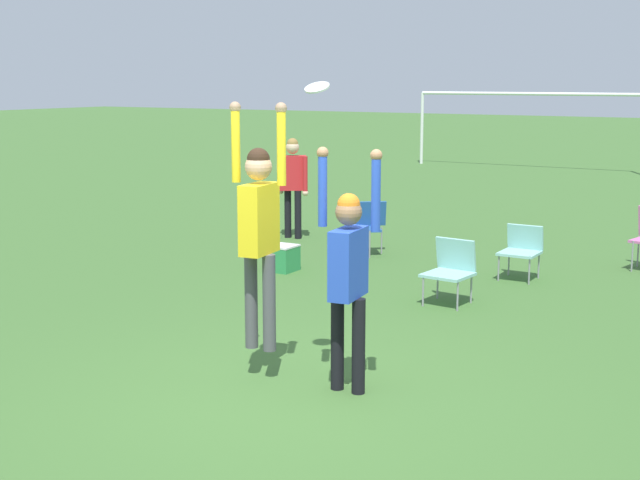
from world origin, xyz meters
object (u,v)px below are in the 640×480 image
(person_defending, at_px, (348,264))
(camping_chair_2, at_px, (367,223))
(frisbee, at_px, (317,87))
(camping_chair_3, at_px, (522,248))
(cooler_box, at_px, (283,258))
(person_jumping, at_px, (259,219))
(person_spectator_near, at_px, (293,178))
(camping_chair_0, at_px, (451,267))

(person_defending, xyz_separation_m, camping_chair_2, (-2.79, 5.74, -0.67))
(frisbee, relative_size, camping_chair_3, 0.30)
(cooler_box, bearing_deg, camping_chair_3, 21.85)
(person_jumping, height_order, cooler_box, person_jumping)
(camping_chair_2, height_order, camping_chair_3, camping_chair_2)
(camping_chair_3, distance_m, person_spectator_near, 4.64)
(person_jumping, bearing_deg, camping_chair_2, 11.41)
(person_jumping, relative_size, frisbee, 10.21)
(frisbee, bearing_deg, person_defending, 0.60)
(person_defending, relative_size, cooler_box, 5.36)
(frisbee, bearing_deg, cooler_box, 126.52)
(person_spectator_near, relative_size, cooler_box, 4.31)
(person_spectator_near, height_order, cooler_box, person_spectator_near)
(person_jumping, distance_m, cooler_box, 4.90)
(person_spectator_near, bearing_deg, camping_chair_3, -46.85)
(person_jumping, relative_size, camping_chair_3, 3.05)
(person_jumping, relative_size, camping_chair_0, 2.85)
(person_spectator_near, bearing_deg, camping_chair_0, -67.85)
(camping_chair_2, bearing_deg, person_jumping, 71.78)
(camping_chair_0, bearing_deg, camping_chair_2, -38.00)
(person_defending, bearing_deg, person_jumping, -90.00)
(camping_chair_3, height_order, person_spectator_near, person_spectator_near)
(person_defending, bearing_deg, camping_chair_2, -160.87)
(person_jumping, height_order, camping_chair_2, person_jumping)
(frisbee, relative_size, person_spectator_near, 0.13)
(person_defending, bearing_deg, camping_chair_3, 174.29)
(frisbee, distance_m, cooler_box, 5.53)
(person_defending, distance_m, frisbee, 1.56)
(camping_chair_0, height_order, camping_chair_3, camping_chair_0)
(camping_chair_2, distance_m, cooler_box, 1.86)
(frisbee, xyz_separation_m, camping_chair_3, (0.21, 5.23, -2.25))
(cooler_box, bearing_deg, camping_chair_2, 75.42)
(camping_chair_2, relative_size, camping_chair_3, 1.11)
(camping_chair_0, distance_m, cooler_box, 2.89)
(person_spectator_near, bearing_deg, person_jumping, -93.03)
(camping_chair_0, relative_size, camping_chair_2, 0.96)
(person_jumping, bearing_deg, camping_chair_0, -13.94)
(frisbee, xyz_separation_m, camping_chair_0, (-0.11, 3.45, -2.23))
(person_defending, height_order, camping_chair_0, person_defending)
(camping_chair_0, xyz_separation_m, camping_chair_3, (0.32, 1.79, -0.02))
(person_defending, bearing_deg, frisbee, -96.24)
(camping_chair_2, bearing_deg, camping_chair_3, 132.85)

